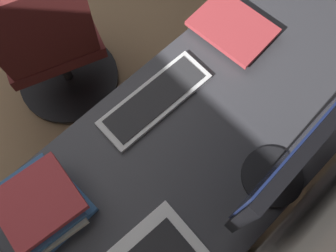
% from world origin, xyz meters
% --- Properties ---
extents(desk, '(1.81, 0.69, 0.73)m').
position_xyz_m(desk, '(-0.02, 1.58, 0.66)').
color(desk, '#38383D').
rests_on(desk, ground).
extents(drawer_pedestal, '(0.40, 0.51, 0.69)m').
position_xyz_m(drawer_pedestal, '(0.14, 1.61, 0.35)').
color(drawer_pedestal, '#38383D').
rests_on(drawer_pedestal, ground).
extents(monitor_primary, '(0.49, 0.20, 0.44)m').
position_xyz_m(monitor_primary, '(-0.19, 1.83, 0.98)').
color(monitor_primary, black).
rests_on(monitor_primary, desk).
extents(keyboard_main, '(0.42, 0.15, 0.02)m').
position_xyz_m(keyboard_main, '(-0.11, 1.37, 0.74)').
color(keyboard_main, silver).
rests_on(keyboard_main, desk).
extents(book_stack_near, '(0.23, 0.30, 0.04)m').
position_xyz_m(book_stack_near, '(-0.51, 1.36, 0.76)').
color(book_stack_near, '#3D8456').
rests_on(book_stack_near, desk).
extents(book_stack_far, '(0.25, 0.27, 0.12)m').
position_xyz_m(book_stack_far, '(0.39, 1.41, 0.79)').
color(book_stack_far, '#38669E').
rests_on(book_stack_far, desk).
extents(office_chair, '(0.56, 0.61, 0.97)m').
position_xyz_m(office_chair, '(-0.04, 0.74, 0.46)').
color(office_chair, maroon).
rests_on(office_chair, ground).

